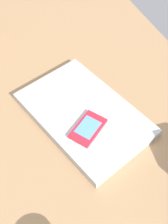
% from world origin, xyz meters
% --- Properties ---
extents(desk_surface, '(1.20, 0.80, 0.03)m').
position_xyz_m(desk_surface, '(0.00, 0.00, 0.01)').
color(desk_surface, '#9E7751').
rests_on(desk_surface, ground).
extents(laptop_closed, '(0.40, 0.32, 0.02)m').
position_xyz_m(laptop_closed, '(-0.10, -0.01, 0.04)').
color(laptop_closed, '#B7BABC').
rests_on(laptop_closed, desk_surface).
extents(cell_phone_on_laptop, '(0.10, 0.11, 0.01)m').
position_xyz_m(cell_phone_on_laptop, '(-0.15, 0.00, 0.06)').
color(cell_phone_on_laptop, red).
rests_on(cell_phone_on_laptop, laptop_closed).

